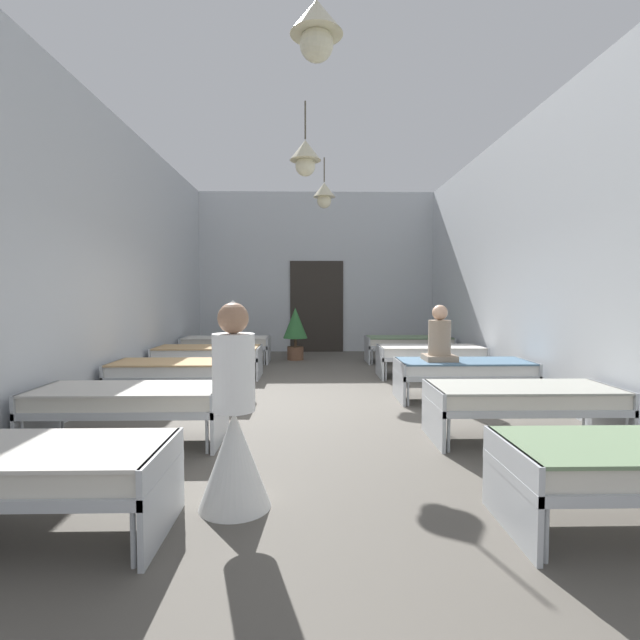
# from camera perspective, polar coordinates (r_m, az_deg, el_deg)

# --- Properties ---
(ground_plane) EXTENTS (6.77, 12.30, 0.10)m
(ground_plane) POSITION_cam_1_polar(r_m,az_deg,el_deg) (6.94, 0.29, -10.01)
(ground_plane) COLOR #59544C
(room_shell) EXTENTS (6.57, 11.90, 4.21)m
(room_shell) POSITION_cam_1_polar(r_m,az_deg,el_deg) (8.11, 0.04, 7.24)
(room_shell) COLOR silver
(room_shell) RESTS_ON ground
(bed_left_row_0) EXTENTS (1.90, 0.84, 0.57)m
(bed_left_row_0) POSITION_cam_1_polar(r_m,az_deg,el_deg) (3.66, -32.82, -14.70)
(bed_left_row_0) COLOR #B7BCC1
(bed_left_row_0) RESTS_ON ground
(bed_left_row_1) EXTENTS (1.90, 0.84, 0.57)m
(bed_left_row_1) POSITION_cam_1_polar(r_m,az_deg,el_deg) (5.32, -21.90, -8.93)
(bed_left_row_1) COLOR #B7BCC1
(bed_left_row_1) RESTS_ON ground
(bed_right_row_1) EXTENTS (1.90, 0.84, 0.57)m
(bed_right_row_1) POSITION_cam_1_polar(r_m,az_deg,el_deg) (5.45, 23.02, -8.66)
(bed_right_row_1) COLOR #B7BCC1
(bed_right_row_1) RESTS_ON ground
(bed_left_row_2) EXTENTS (1.90, 0.84, 0.57)m
(bed_left_row_2) POSITION_cam_1_polar(r_m,az_deg,el_deg) (7.10, -16.45, -5.84)
(bed_left_row_2) COLOR #B7BCC1
(bed_left_row_2) RESTS_ON ground
(bed_right_row_2) EXTENTS (1.90, 0.84, 0.57)m
(bed_right_row_2) POSITION_cam_1_polar(r_m,az_deg,el_deg) (7.19, 16.78, -5.72)
(bed_right_row_2) COLOR #B7BCC1
(bed_right_row_2) RESTS_ON ground
(bed_left_row_3) EXTENTS (1.90, 0.84, 0.57)m
(bed_left_row_3) POSITION_cam_1_polar(r_m,az_deg,el_deg) (8.92, -13.24, -3.97)
(bed_left_row_3) COLOR #B7BCC1
(bed_left_row_3) RESTS_ON ground
(bed_right_row_3) EXTENTS (1.90, 0.84, 0.57)m
(bed_right_row_3) POSITION_cam_1_polar(r_m,az_deg,el_deg) (9.00, 13.04, -3.91)
(bed_right_row_3) COLOR #B7BCC1
(bed_right_row_3) RESTS_ON ground
(bed_left_row_4) EXTENTS (1.90, 0.84, 0.57)m
(bed_left_row_4) POSITION_cam_1_polar(r_m,az_deg,el_deg) (10.78, -11.13, -2.74)
(bed_left_row_4) COLOR #B7BCC1
(bed_left_row_4) RESTS_ON ground
(bed_right_row_4) EXTENTS (1.90, 0.84, 0.57)m
(bed_right_row_4) POSITION_cam_1_polar(r_m,az_deg,el_deg) (10.84, 10.57, -2.70)
(bed_right_row_4) COLOR #B7BCC1
(bed_right_row_4) RESTS_ON ground
(nurse_near_aisle) EXTENTS (0.52, 0.52, 1.49)m
(nurse_near_aisle) POSITION_cam_1_polar(r_m,az_deg,el_deg) (3.54, -10.23, -13.35)
(nurse_near_aisle) COLOR white
(nurse_near_aisle) RESTS_ON ground
(patient_seated_primary) EXTENTS (0.44, 0.44, 0.80)m
(patient_seated_primary) POSITION_cam_1_polar(r_m,az_deg,el_deg) (7.04, 14.13, -2.35)
(patient_seated_primary) COLOR gray
(patient_seated_primary) RESTS_ON bed_right_row_2
(potted_plant) EXTENTS (0.56, 0.56, 1.21)m
(potted_plant) POSITION_cam_1_polar(r_m,az_deg,el_deg) (11.05, -2.98, -0.95)
(potted_plant) COLOR brown
(potted_plant) RESTS_ON ground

